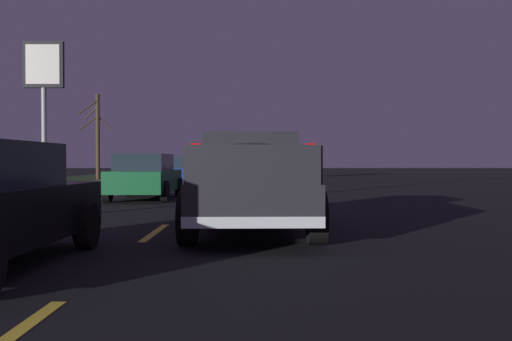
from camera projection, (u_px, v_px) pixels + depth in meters
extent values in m
plane|color=black|center=(218.00, 187.00, 27.23)|extent=(144.00, 144.00, 0.00)
cube|color=gray|center=(104.00, 186.00, 27.21)|extent=(108.00, 4.00, 0.12)
cube|color=#1E3819|center=(4.00, 187.00, 27.19)|extent=(108.00, 6.00, 0.01)
cube|color=yellow|center=(155.00, 232.00, 9.90)|extent=(2.40, 0.14, 0.01)
cube|color=yellow|center=(192.00, 205.00, 15.84)|extent=(2.40, 0.14, 0.01)
cube|color=yellow|center=(209.00, 193.00, 21.88)|extent=(2.40, 0.14, 0.01)
cube|color=yellow|center=(219.00, 186.00, 28.06)|extent=(2.40, 0.14, 0.01)
cube|color=yellow|center=(226.00, 181.00, 34.96)|extent=(2.40, 0.14, 0.01)
cube|color=yellow|center=(230.00, 178.00, 40.13)|extent=(2.40, 0.14, 0.01)
cube|color=yellow|center=(233.00, 176.00, 45.74)|extent=(2.40, 0.14, 0.01)
cube|color=yellow|center=(235.00, 175.00, 51.14)|extent=(2.40, 0.14, 0.01)
cube|color=yellow|center=(237.00, 173.00, 57.74)|extent=(2.40, 0.14, 0.01)
cube|color=yellow|center=(239.00, 172.00, 63.46)|extent=(2.40, 0.14, 0.01)
cube|color=yellow|center=(240.00, 171.00, 69.26)|extent=(2.40, 0.14, 0.01)
cube|color=yellow|center=(241.00, 170.00, 75.81)|extent=(2.40, 0.14, 0.01)
cube|color=yellow|center=(242.00, 170.00, 80.85)|extent=(2.40, 0.14, 0.01)
cube|color=silver|center=(150.00, 187.00, 27.22)|extent=(108.00, 0.14, 0.01)
cube|color=#232328|center=(251.00, 195.00, 10.23)|extent=(5.43, 2.09, 0.60)
cube|color=#232328|center=(250.00, 155.00, 11.40)|extent=(2.19, 1.88, 0.90)
cube|color=#1E2833|center=(251.00, 152.00, 10.35)|extent=(0.06, 1.44, 0.50)
cube|color=#232328|center=(196.00, 164.00, 9.12)|extent=(3.02, 0.13, 0.56)
cube|color=#232328|center=(308.00, 164.00, 9.16)|extent=(3.02, 0.13, 0.56)
cube|color=#232328|center=(253.00, 165.00, 7.56)|extent=(0.11, 1.88, 0.56)
cube|color=silver|center=(253.00, 222.00, 7.57)|extent=(0.15, 2.00, 0.16)
cube|color=red|center=(196.00, 150.00, 7.55)|extent=(0.06, 0.14, 0.20)
cube|color=red|center=(311.00, 151.00, 7.58)|extent=(0.06, 0.14, 0.20)
ellipsoid|color=#232833|center=(252.00, 162.00, 9.14)|extent=(2.62, 1.56, 0.64)
sphere|color=silver|center=(231.00, 170.00, 9.63)|extent=(0.40, 0.40, 0.40)
sphere|color=beige|center=(271.00, 172.00, 8.54)|extent=(0.34, 0.34, 0.34)
cylinder|color=black|center=(205.00, 201.00, 11.99)|extent=(0.84, 0.28, 0.84)
cylinder|color=black|center=(295.00, 201.00, 12.03)|extent=(0.84, 0.28, 0.84)
cylinder|color=black|center=(188.00, 218.00, 8.43)|extent=(0.84, 0.28, 0.84)
cylinder|color=black|center=(317.00, 218.00, 8.47)|extent=(0.84, 0.28, 0.84)
cube|color=navy|center=(181.00, 175.00, 25.51)|extent=(4.44, 1.90, 0.70)
cube|color=#1E2833|center=(180.00, 162.00, 25.25)|extent=(2.50, 1.64, 0.56)
cylinder|color=black|center=(168.00, 180.00, 27.03)|extent=(0.68, 0.22, 0.68)
cylinder|color=black|center=(204.00, 180.00, 27.00)|extent=(0.68, 0.22, 0.68)
cylinder|color=black|center=(155.00, 183.00, 24.04)|extent=(0.68, 0.22, 0.68)
cylinder|color=black|center=(196.00, 183.00, 24.01)|extent=(0.68, 0.22, 0.68)
cube|color=red|center=(173.00, 175.00, 23.36)|extent=(0.11, 1.51, 0.10)
cube|color=maroon|center=(208.00, 170.00, 40.42)|extent=(4.40, 1.80, 0.70)
cube|color=#1E2833|center=(208.00, 161.00, 40.16)|extent=(2.46, 1.58, 0.56)
cylinder|color=black|center=(198.00, 173.00, 41.92)|extent=(0.68, 0.22, 0.68)
cylinder|color=black|center=(222.00, 173.00, 41.93)|extent=(0.68, 0.22, 0.68)
cylinder|color=black|center=(194.00, 174.00, 38.93)|extent=(0.68, 0.22, 0.68)
cylinder|color=black|center=(219.00, 174.00, 38.93)|extent=(0.68, 0.22, 0.68)
cube|color=red|center=(206.00, 170.00, 38.27)|extent=(0.08, 1.51, 0.10)
cube|color=#14592D|center=(146.00, 181.00, 18.51)|extent=(4.42, 1.84, 0.70)
cube|color=#1E2833|center=(144.00, 162.00, 18.25)|extent=(2.48, 1.61, 0.56)
cylinder|color=black|center=(130.00, 187.00, 20.01)|extent=(0.68, 0.22, 0.68)
cylinder|color=black|center=(179.00, 187.00, 20.00)|extent=(0.68, 0.22, 0.68)
cylinder|color=black|center=(107.00, 192.00, 17.02)|extent=(0.68, 0.22, 0.68)
cylinder|color=black|center=(165.00, 192.00, 17.01)|extent=(0.68, 0.22, 0.68)
cube|color=red|center=(131.00, 182.00, 16.36)|extent=(0.09, 1.51, 0.10)
cylinder|color=black|center=(87.00, 226.00, 8.07)|extent=(0.68, 0.22, 0.68)
cylinder|color=#99999E|center=(44.00, 115.00, 25.87)|extent=(0.24, 0.24, 6.98)
cube|color=black|center=(44.00, 65.00, 25.83)|extent=(0.24, 1.90, 2.20)
cube|color=silver|center=(43.00, 64.00, 25.70)|extent=(0.04, 1.60, 1.87)
cylinder|color=#423323|center=(98.00, 137.00, 38.25)|extent=(0.28, 0.28, 6.00)
cylinder|color=#423323|center=(105.00, 123.00, 38.38)|extent=(0.33, 1.06, 0.98)
cylinder|color=#423323|center=(92.00, 112.00, 38.57)|extent=(0.67, 1.15, 1.02)
cylinder|color=#423323|center=(88.00, 123.00, 38.07)|extent=(0.35, 1.28, 1.03)
cylinder|color=#423323|center=(88.00, 107.00, 37.85)|extent=(0.70, 1.20, 1.13)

